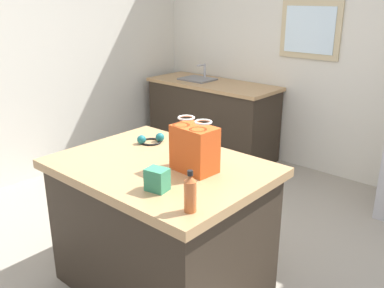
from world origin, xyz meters
TOP-DOWN VIEW (x-y plane):
  - ground at (0.00, 0.00)m, footprint 5.81×5.81m
  - back_wall at (-0.01, 2.26)m, footprint 4.85×0.13m
  - left_wall at (-2.42, 0.00)m, footprint 0.10×4.52m
  - kitchen_island at (-0.03, -0.38)m, footprint 1.32×0.99m
  - sink_counter at (-1.43, 1.87)m, footprint 1.64×0.65m
  - shopping_bag at (0.20, -0.32)m, footprint 0.27×0.19m
  - small_box at (0.23, -0.66)m, footprint 0.13×0.11m
  - bottle at (0.52, -0.71)m, footprint 0.06×0.06m
  - ear_defenders at (-0.36, -0.15)m, footprint 0.20×0.20m

SIDE VIEW (x-z plane):
  - ground at x=0.00m, z-range 0.00..0.00m
  - kitchen_island at x=-0.03m, z-range 0.00..0.91m
  - sink_counter at x=-1.43m, z-range -0.08..1.00m
  - ear_defenders at x=-0.36m, z-range 0.90..0.96m
  - small_box at x=0.23m, z-range 0.90..1.03m
  - bottle at x=0.52m, z-range 0.89..1.11m
  - shopping_bag at x=0.20m, z-range 0.89..1.21m
  - left_wall at x=-2.42m, z-range 0.00..2.77m
  - back_wall at x=-0.01m, z-range 0.00..2.77m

